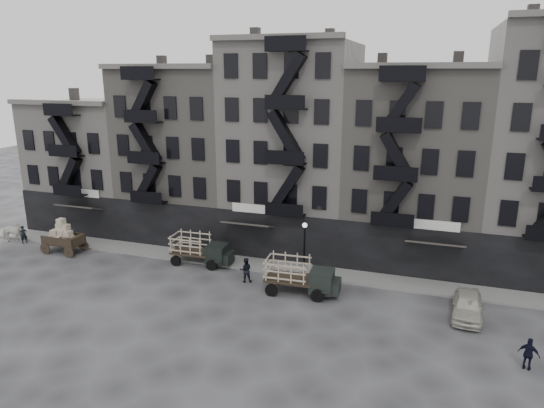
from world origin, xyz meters
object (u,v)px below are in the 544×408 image
(horse, at_px, (11,233))
(wagon, at_px, (62,234))
(stake_truck_west, at_px, (200,247))
(pedestrian_mid, at_px, (246,270))
(policeman, at_px, (529,354))
(car_east, at_px, (467,305))
(stake_truck_east, at_px, (300,274))
(pedestrian_west, at_px, (24,235))

(horse, xyz_separation_m, wagon, (6.10, -0.55, 0.76))
(stake_truck_west, relative_size, pedestrian_mid, 2.68)
(horse, xyz_separation_m, policeman, (40.58, -6.72, -0.02))
(car_east, bearing_deg, policeman, -58.26)
(horse, height_order, policeman, horse)
(stake_truck_east, bearing_deg, policeman, -22.71)
(stake_truck_east, relative_size, policeman, 2.95)
(pedestrian_west, bearing_deg, car_east, -62.44)
(stake_truck_west, xyz_separation_m, stake_truck_east, (8.88, -2.60, 0.06))
(pedestrian_mid, distance_m, policeman, 18.49)
(pedestrian_mid, xyz_separation_m, policeman, (17.67, -5.47, -0.04))
(stake_truck_west, height_order, policeman, stake_truck_west)
(horse, distance_m, stake_truck_west, 18.30)
(wagon, xyz_separation_m, stake_truck_east, (21.06, -1.29, -0.20))
(stake_truck_east, relative_size, car_east, 1.18)
(policeman, bearing_deg, wagon, 10.52)
(horse, height_order, pedestrian_west, horse)
(wagon, relative_size, pedestrian_west, 2.17)
(wagon, bearing_deg, car_east, -0.38)
(pedestrian_mid, bearing_deg, stake_truck_east, 149.89)
(car_east, bearing_deg, horse, -178.87)
(car_east, relative_size, pedestrian_west, 2.74)
(pedestrian_mid, bearing_deg, stake_truck_west, -45.68)
(stake_truck_east, xyz_separation_m, policeman, (13.43, -4.88, -0.58))
(stake_truck_west, distance_m, car_east, 19.82)
(pedestrian_mid, relative_size, policeman, 1.05)
(pedestrian_west, bearing_deg, stake_truck_east, -63.91)
(horse, bearing_deg, wagon, -107.43)
(stake_truck_west, bearing_deg, pedestrian_west, -179.43)
(pedestrian_west, bearing_deg, pedestrian_mid, -63.23)
(stake_truck_east, bearing_deg, pedestrian_west, 172.87)
(car_east, height_order, policeman, policeman)
(horse, relative_size, stake_truck_east, 0.41)
(stake_truck_west, xyz_separation_m, policeman, (22.31, -7.48, -0.52))
(wagon, height_order, car_east, wagon)
(horse, bearing_deg, pedestrian_west, -94.91)
(policeman, bearing_deg, stake_truck_west, 2.13)
(stake_truck_west, bearing_deg, wagon, -175.31)
(horse, xyz_separation_m, pedestrian_west, (1.21, 0.16, -0.10))
(wagon, distance_m, pedestrian_west, 5.01)
(stake_truck_east, height_order, pedestrian_west, stake_truck_east)
(stake_truck_east, height_order, policeman, stake_truck_east)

